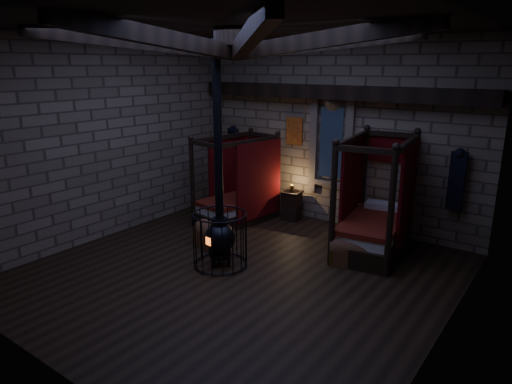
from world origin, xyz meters
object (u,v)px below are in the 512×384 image
Objects in this scene: bed_left at (239,201)px; trunk_right at (352,252)px; bed_right at (374,223)px; trunk_left at (211,236)px; stove at (220,234)px.

trunk_right is (3.25, -0.71, -0.25)m from bed_left.
bed_right reaches higher than trunk_right.
bed_left is 3.31m from bed_right.
bed_left reaches higher than trunk_left.
stove is (1.30, -2.21, 0.12)m from bed_left.
trunk_right reaches higher than trunk_left.
bed_left is 2.57m from stove.
bed_left is 0.90× the size of bed_right.
stove is (0.77, -0.59, 0.39)m from trunk_left.
stove reaches higher than trunk_right.
trunk_left is 2.86m from trunk_right.
bed_left is at bearing 146.74° from trunk_right.
trunk_right is (-0.04, -0.94, -0.31)m from bed_right.
stove is at bearing -49.91° from bed_left.
bed_right is at bearing 50.50° from trunk_left.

